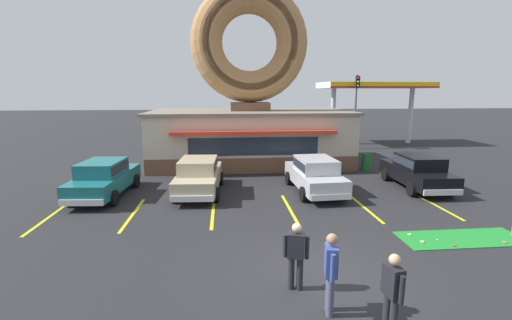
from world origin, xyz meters
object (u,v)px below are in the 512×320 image
pedestrian_leather_jacket_man (296,253)px  pedestrian_blue_sweater_man (392,291)px  car_silver (315,173)px  traffic_light_pole (356,102)px  car_teal (104,177)px  car_champagne (199,174)px  car_black (417,170)px  pedestrian_hooded_kid (331,270)px  golf_ball (437,240)px  trash_bin (366,162)px

pedestrian_leather_jacket_man → pedestrian_blue_sweater_man: bearing=-48.0°
car_silver → traffic_light_pole: 13.21m
car_teal → traffic_light_pole: traffic_light_pole is taller
pedestrian_blue_sweater_man → pedestrian_leather_jacket_man: (-1.48, 1.64, -0.00)m
car_champagne → car_black: bearing=-0.5°
pedestrian_blue_sweater_man → pedestrian_hooded_kid: pedestrian_hooded_kid is taller
car_silver → traffic_light_pole: (6.19, 11.32, 2.84)m
golf_ball → car_teal: 13.13m
car_champagne → traffic_light_pole: bearing=43.9°
golf_ball → car_silver: (-2.42, 5.55, 0.82)m
car_silver → car_black: same height
golf_ball → car_black: (2.61, 5.75, 0.82)m
trash_bin → pedestrian_hooded_kid: bearing=-115.8°
pedestrian_hooded_kid → car_teal: bearing=129.9°
golf_ball → pedestrian_hooded_kid: bearing=-144.8°
pedestrian_hooded_kid → pedestrian_leather_jacket_man: (-0.52, 0.94, -0.09)m
car_silver → pedestrian_hooded_kid: size_ratio=2.63×
car_teal → pedestrian_hooded_kid: size_ratio=2.65×
car_champagne → pedestrian_blue_sweater_man: 10.54m
pedestrian_hooded_kid → traffic_light_pole: size_ratio=0.30×
pedestrian_blue_sweater_man → traffic_light_pole: (7.20, 20.66, 2.81)m
trash_bin → traffic_light_pole: traffic_light_pole is taller
car_teal → traffic_light_pole: bearing=35.6°
pedestrian_blue_sweater_man → pedestrian_leather_jacket_man: 2.21m
car_silver → traffic_light_pole: size_ratio=0.80×
car_champagne → car_black: 10.29m
golf_ball → pedestrian_hooded_kid: 5.44m
car_black → pedestrian_leather_jacket_man: size_ratio=2.84×
pedestrian_leather_jacket_man → car_champagne: bearing=109.1°
traffic_light_pole → car_black: bearing=-95.9°
golf_ball → car_teal: (-11.77, 5.75, 0.82)m
car_champagne → pedestrian_hooded_kid: 9.53m
golf_ball → pedestrian_blue_sweater_man: size_ratio=0.03×
pedestrian_hooded_kid → trash_bin: bearing=64.2°
car_black → traffic_light_pole: (1.16, 11.12, 2.84)m
pedestrian_blue_sweater_man → trash_bin: size_ratio=1.68×
pedestrian_leather_jacket_man → traffic_light_pole: traffic_light_pole is taller
car_teal → pedestrian_blue_sweater_man: bearing=-48.8°
car_teal → pedestrian_blue_sweater_man: pedestrian_blue_sweater_man is taller
car_silver → car_teal: 9.36m
pedestrian_blue_sweater_man → traffic_light_pole: bearing=70.8°
car_black → pedestrian_hooded_kid: bearing=-128.4°
car_black → golf_ball: bearing=-114.4°
trash_bin → car_champagne: bearing=-158.4°
car_champagne → trash_bin: 10.13m
car_silver → car_black: size_ratio=1.00×
pedestrian_blue_sweater_man → traffic_light_pole: size_ratio=0.28×
golf_ball → trash_bin: size_ratio=0.04×
car_black → car_teal: 14.38m
pedestrian_blue_sweater_man → pedestrian_hooded_kid: 1.19m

